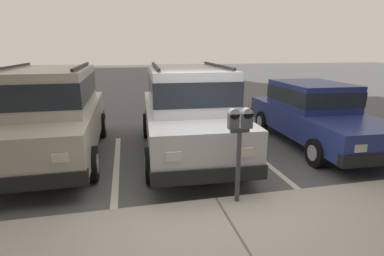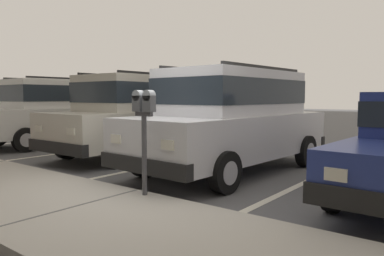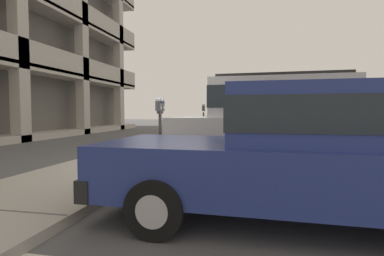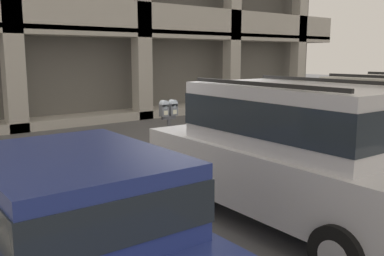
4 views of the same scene
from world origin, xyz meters
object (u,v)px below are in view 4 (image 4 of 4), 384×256
Objects in this scene: red_sedan at (68,225)px; parking_meter_near at (169,120)px; silver_suv at (293,148)px; fire_hydrant at (307,130)px; parking_meter_far at (353,102)px.

parking_meter_near reaches higher than red_sedan.
silver_suv is at bearing -84.85° from parking_meter_near.
silver_suv is 5.27m from fire_hydrant.
silver_suv is at bearing -145.84° from fire_hydrant.
parking_meter_far is (6.26, 0.05, -0.12)m from parking_meter_near.
red_sedan is 9.71m from parking_meter_far.
parking_meter_near is at bearing 97.90° from silver_suv.
parking_meter_far is at bearing 26.79° from silver_suv.
red_sedan is 3.13× the size of parking_meter_near.
parking_meter_near is 2.07× the size of fire_hydrant.
fire_hydrant is at bearing 23.14° from red_sedan.
silver_suv is at bearing 2.46° from red_sedan.
red_sedan reaches higher than fire_hydrant.
silver_suv reaches higher than fire_hydrant.
red_sedan is at bearing -163.71° from parking_meter_far.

